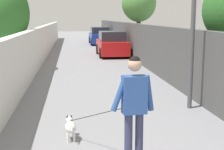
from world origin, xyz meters
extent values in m
plane|color=gray|center=(14.00, 0.00, 0.00)|extent=(80.00, 80.00, 0.00)
cube|color=silver|center=(12.00, 2.69, 0.95)|extent=(48.00, 0.30, 1.89)
cube|color=#4C4C4C|center=(12.00, -2.69, 1.03)|extent=(48.00, 0.30, 2.07)
cylinder|color=#473523|center=(19.00, -3.38, 1.33)|extent=(0.28, 0.28, 2.65)
ellipsoid|color=#4C843D|center=(19.00, -3.38, 3.32)|extent=(2.23, 2.23, 2.41)
cylinder|color=brown|center=(13.00, 4.08, 0.92)|extent=(0.30, 0.30, 1.85)
ellipsoid|color=#2D6628|center=(13.00, 4.08, 2.60)|extent=(2.53, 2.53, 2.94)
cylinder|color=#4C4C51|center=(6.23, -2.14, 2.07)|extent=(0.12, 0.12, 4.14)
cylinder|color=#333859|center=(2.98, 0.12, 0.50)|extent=(0.14, 0.14, 0.84)
cylinder|color=#333859|center=(3.00, -0.06, 0.50)|extent=(0.14, 0.14, 0.84)
cube|color=#2D5199|center=(2.99, 0.03, 1.23)|extent=(0.25, 0.40, 0.61)
cylinder|color=#2D5199|center=(2.97, 0.27, 1.26)|extent=(0.12, 0.29, 0.58)
cylinder|color=#2D5199|center=(3.01, -0.21, 1.24)|extent=(0.11, 0.18, 0.59)
sphere|color=tan|center=(2.99, 0.03, 1.71)|extent=(0.22, 0.22, 0.22)
sphere|color=black|center=(2.99, 0.03, 1.75)|extent=(0.19, 0.19, 0.19)
ellipsoid|color=white|center=(4.31, 1.06, 0.27)|extent=(0.40, 0.25, 0.22)
sphere|color=white|center=(4.56, 1.08, 0.34)|extent=(0.15, 0.15, 0.15)
cone|color=black|center=(4.56, 1.12, 0.42)|extent=(0.05, 0.05, 0.06)
cone|color=black|center=(4.56, 1.04, 0.42)|extent=(0.05, 0.05, 0.06)
cylinder|color=white|center=(4.43, 1.13, 0.09)|extent=(0.04, 0.04, 0.18)
cylinder|color=white|center=(4.44, 1.01, 0.09)|extent=(0.04, 0.04, 0.18)
cylinder|color=white|center=(4.19, 1.10, 0.09)|extent=(0.04, 0.04, 0.18)
cylinder|color=white|center=(4.20, 0.98, 0.09)|extent=(0.04, 0.04, 0.18)
cylinder|color=white|center=(4.07, 1.03, 0.35)|extent=(0.14, 0.04, 0.13)
cylinder|color=black|center=(3.65, 0.54, 0.73)|extent=(1.33, 1.03, 0.66)
cube|color=#B71414|center=(18.28, -1.54, 0.56)|extent=(3.84, 1.70, 0.80)
cube|color=#262B33|center=(18.28, -1.54, 1.24)|extent=(2.00, 1.50, 0.60)
cylinder|color=black|center=(19.47, -0.75, 0.32)|extent=(0.64, 0.22, 0.64)
cylinder|color=black|center=(19.47, -2.33, 0.32)|extent=(0.64, 0.22, 0.64)
cylinder|color=black|center=(17.09, -0.75, 0.32)|extent=(0.64, 0.22, 0.64)
cylinder|color=black|center=(17.09, -2.33, 0.32)|extent=(0.64, 0.22, 0.64)
cube|color=navy|center=(27.32, -1.54, 0.56)|extent=(4.35, 1.70, 0.80)
cube|color=#262B33|center=(27.32, -1.54, 1.24)|extent=(2.26, 1.50, 0.60)
cylinder|color=black|center=(28.67, -0.75, 0.32)|extent=(0.64, 0.22, 0.64)
cylinder|color=black|center=(28.67, -2.33, 0.32)|extent=(0.64, 0.22, 0.64)
cylinder|color=black|center=(25.97, -0.75, 0.32)|extent=(0.64, 0.22, 0.64)
cylinder|color=black|center=(25.97, -2.33, 0.32)|extent=(0.64, 0.22, 0.64)
camera|label=1|loc=(-1.84, 1.00, 2.43)|focal=51.48mm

